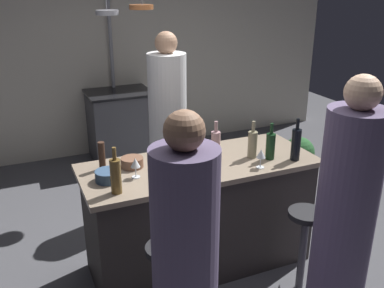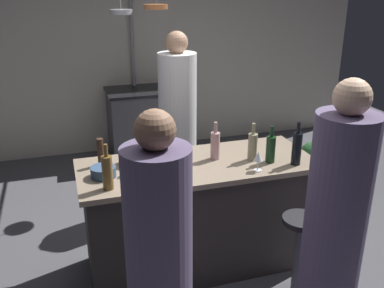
{
  "view_description": "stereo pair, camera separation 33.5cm",
  "coord_description": "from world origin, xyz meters",
  "px_view_note": "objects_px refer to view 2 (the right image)",
  "views": [
    {
      "loc": [
        -1.25,
        -2.72,
        2.21
      ],
      "look_at": [
        0.0,
        0.15,
        1.0
      ],
      "focal_mm": 40.3,
      "sensor_mm": 36.0,
      "label": 1
    },
    {
      "loc": [
        -0.93,
        -2.84,
        2.21
      ],
      "look_at": [
        0.0,
        0.15,
        1.0
      ],
      "focal_mm": 40.3,
      "sensor_mm": 36.0,
      "label": 2
    }
  ],
  "objects_px": {
    "guest_right": "(334,230)",
    "wine_bottle_red": "(271,149)",
    "wine_bottle_rose": "(215,145)",
    "wine_bottle_white": "(253,146)",
    "wine_glass_by_chef": "(258,157)",
    "mixing_bowl_blue": "(103,172)",
    "stove_range": "(139,123)",
    "potted_plant": "(314,161)",
    "guest_left": "(160,271)",
    "bar_stool_left": "(152,285)",
    "bar_stool_right": "(298,255)",
    "wine_glass_near_left_guest": "(130,161)",
    "wine_bottle_dark": "(297,148)",
    "wine_bottle_amber": "(107,172)",
    "pepper_mill": "(101,152)",
    "mixing_bowl_wooden": "(130,160)",
    "chef": "(178,128)",
    "wine_glass_near_right_guest": "(172,157)"
  },
  "relations": [
    {
      "from": "stove_range",
      "to": "mixing_bowl_blue",
      "type": "xyz_separation_m",
      "value": [
        -0.71,
        -2.48,
        0.49
      ]
    },
    {
      "from": "guest_right",
      "to": "mixing_bowl_wooden",
      "type": "relative_size",
      "value": 10.34
    },
    {
      "from": "guest_right",
      "to": "wine_bottle_red",
      "type": "relative_size",
      "value": 5.97
    },
    {
      "from": "stove_range",
      "to": "mixing_bowl_wooden",
      "type": "xyz_separation_m",
      "value": [
        -0.49,
        -2.32,
        0.49
      ]
    },
    {
      "from": "wine_glass_by_chef",
      "to": "guest_right",
      "type": "bearing_deg",
      "value": -76.5
    },
    {
      "from": "guest_left",
      "to": "wine_glass_near_left_guest",
      "type": "height_order",
      "value": "guest_left"
    },
    {
      "from": "wine_glass_near_right_guest",
      "to": "mixing_bowl_wooden",
      "type": "bearing_deg",
      "value": 144.11
    },
    {
      "from": "stove_range",
      "to": "wine_bottle_red",
      "type": "height_order",
      "value": "wine_bottle_red"
    },
    {
      "from": "mixing_bowl_wooden",
      "to": "mixing_bowl_blue",
      "type": "bearing_deg",
      "value": -143.56
    },
    {
      "from": "chef",
      "to": "guest_right",
      "type": "height_order",
      "value": "chef"
    },
    {
      "from": "chef",
      "to": "wine_glass_near_right_guest",
      "type": "bearing_deg",
      "value": -107.43
    },
    {
      "from": "guest_right",
      "to": "wine_bottle_red",
      "type": "height_order",
      "value": "guest_right"
    },
    {
      "from": "pepper_mill",
      "to": "wine_bottle_amber",
      "type": "height_order",
      "value": "wine_bottle_amber"
    },
    {
      "from": "guest_right",
      "to": "wine_glass_near_right_guest",
      "type": "bearing_deg",
      "value": 130.04
    },
    {
      "from": "pepper_mill",
      "to": "wine_bottle_rose",
      "type": "bearing_deg",
      "value": -9.25
    },
    {
      "from": "wine_bottle_amber",
      "to": "wine_glass_near_right_guest",
      "type": "xyz_separation_m",
      "value": [
        0.48,
        0.16,
        -0.02
      ]
    },
    {
      "from": "stove_range",
      "to": "wine_glass_by_chef",
      "type": "relative_size",
      "value": 6.1
    },
    {
      "from": "mixing_bowl_wooden",
      "to": "stove_range",
      "type": "bearing_deg",
      "value": 78.05
    },
    {
      "from": "wine_bottle_white",
      "to": "mixing_bowl_wooden",
      "type": "bearing_deg",
      "value": 168.0
    },
    {
      "from": "stove_range",
      "to": "chef",
      "type": "distance_m",
      "value": 1.44
    },
    {
      "from": "wine_bottle_dark",
      "to": "wine_bottle_amber",
      "type": "height_order",
      "value": "wine_bottle_dark"
    },
    {
      "from": "mixing_bowl_wooden",
      "to": "wine_bottle_white",
      "type": "bearing_deg",
      "value": -12.0
    },
    {
      "from": "guest_right",
      "to": "mixing_bowl_blue",
      "type": "bearing_deg",
      "value": 143.03
    },
    {
      "from": "guest_left",
      "to": "wine_bottle_rose",
      "type": "relative_size",
      "value": 5.55
    },
    {
      "from": "bar_stool_right",
      "to": "guest_left",
      "type": "relative_size",
      "value": 0.41
    },
    {
      "from": "bar_stool_right",
      "to": "wine_bottle_dark",
      "type": "bearing_deg",
      "value": 68.54
    },
    {
      "from": "mixing_bowl_blue",
      "to": "wine_glass_near_right_guest",
      "type": "bearing_deg",
      "value": -4.29
    },
    {
      "from": "potted_plant",
      "to": "mixing_bowl_blue",
      "type": "distance_m",
      "value": 2.69
    },
    {
      "from": "bar_stool_left",
      "to": "wine_bottle_white",
      "type": "distance_m",
      "value": 1.25
    },
    {
      "from": "guest_left",
      "to": "wine_glass_near_left_guest",
      "type": "bearing_deg",
      "value": 88.77
    },
    {
      "from": "pepper_mill",
      "to": "wine_glass_near_left_guest",
      "type": "xyz_separation_m",
      "value": [
        0.18,
        -0.24,
        0.0
      ]
    },
    {
      "from": "wine_bottle_white",
      "to": "mixing_bowl_blue",
      "type": "relative_size",
      "value": 1.67
    },
    {
      "from": "bar_stool_right",
      "to": "wine_glass_near_left_guest",
      "type": "distance_m",
      "value": 1.36
    },
    {
      "from": "potted_plant",
      "to": "mixing_bowl_blue",
      "type": "height_order",
      "value": "mixing_bowl_blue"
    },
    {
      "from": "wine_bottle_rose",
      "to": "mixing_bowl_blue",
      "type": "xyz_separation_m",
      "value": [
        -0.86,
        -0.07,
        -0.08
      ]
    },
    {
      "from": "wine_bottle_white",
      "to": "mixing_bowl_blue",
      "type": "distance_m",
      "value": 1.13
    },
    {
      "from": "bar_stool_left",
      "to": "chef",
      "type": "bearing_deg",
      "value": 69.11
    },
    {
      "from": "wine_glass_near_left_guest",
      "to": "wine_bottle_red",
      "type": "bearing_deg",
      "value": -4.75
    },
    {
      "from": "chef",
      "to": "wine_bottle_rose",
      "type": "height_order",
      "value": "chef"
    },
    {
      "from": "wine_glass_by_chef",
      "to": "pepper_mill",
      "type": "bearing_deg",
      "value": 157.62
    },
    {
      "from": "bar_stool_left",
      "to": "wine_glass_near_left_guest",
      "type": "distance_m",
      "value": 0.85
    },
    {
      "from": "guest_right",
      "to": "bar_stool_left",
      "type": "bearing_deg",
      "value": 161.45
    },
    {
      "from": "mixing_bowl_wooden",
      "to": "chef",
      "type": "bearing_deg",
      "value": 56.15
    },
    {
      "from": "mixing_bowl_wooden",
      "to": "guest_right",
      "type": "bearing_deg",
      "value": -46.85
    },
    {
      "from": "bar_stool_right",
      "to": "wine_bottle_red",
      "type": "relative_size",
      "value": 2.36
    },
    {
      "from": "wine_bottle_rose",
      "to": "wine_bottle_red",
      "type": "xyz_separation_m",
      "value": [
        0.38,
        -0.18,
        -0.0
      ]
    },
    {
      "from": "wine_glass_by_chef",
      "to": "mixing_bowl_blue",
      "type": "relative_size",
      "value": 0.82
    },
    {
      "from": "wine_bottle_rose",
      "to": "wine_bottle_white",
      "type": "xyz_separation_m",
      "value": [
        0.26,
        -0.11,
        -0.0
      ]
    },
    {
      "from": "wine_bottle_dark",
      "to": "wine_glass_near_left_guest",
      "type": "distance_m",
      "value": 1.23
    },
    {
      "from": "wine_glass_by_chef",
      "to": "mixing_bowl_blue",
      "type": "bearing_deg",
      "value": 168.0
    }
  ]
}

